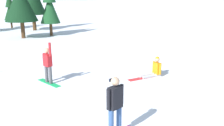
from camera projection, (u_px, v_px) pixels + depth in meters
snowboarder_foreground at (115, 106)px, 6.92m from camera, size 1.05×1.39×1.80m
snowboarder_midground at (48, 64)px, 11.24m from camera, size 1.42×1.05×1.92m
snowboarder_background at (154, 70)px, 12.36m from camera, size 1.57×1.40×0.99m
pine_tree_tall at (49, 4)px, 23.84m from camera, size 1.90×1.90×5.60m
pine_tree_leaning at (10, 8)px, 29.75m from camera, size 1.51×1.51×4.31m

